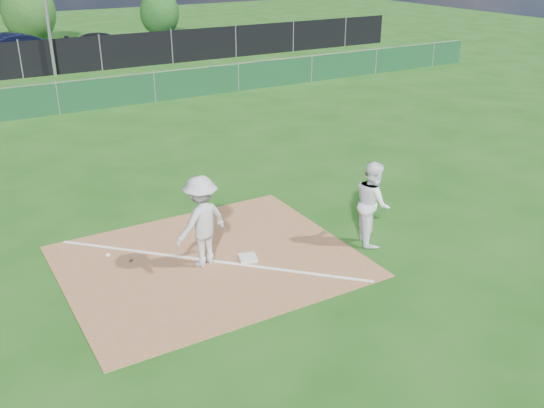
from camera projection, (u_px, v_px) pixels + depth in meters
The scene contains 13 objects.
ground at pixel (94, 148), 20.07m from camera, with size 90.00×90.00×0.00m, color #15450E.
infield_dirt at pixel (209, 261), 12.95m from camera, with size 6.00×5.00×0.02m, color brown.
foul_line at pixel (209, 260), 12.94m from camera, with size 0.08×7.00×0.01m, color white.
green_fence at pixel (58, 99), 23.79m from camera, with size 44.00×0.05×1.20m, color #0E361B.
black_fence at pixel (20, 60), 29.99m from camera, with size 46.00×0.04×1.80m, color black.
parking_lot at pixel (7, 62), 34.31m from camera, with size 46.00×9.00×0.01m, color black.
first_base at pixel (248, 258), 12.97m from camera, with size 0.36×0.36×0.08m, color silver.
play_at_first at pixel (201, 221), 12.45m from camera, with size 2.79×1.08×1.96m.
runner at pixel (373, 203), 13.44m from camera, with size 0.93×0.72×1.91m, color white.
car_mid at pixel (22, 47), 34.41m from camera, with size 1.67×4.79×1.58m, color black.
car_right at pixel (103, 43), 36.76m from camera, with size 1.74×4.28×1.24m, color black.
tree_mid at pixel (29, 12), 39.44m from camera, with size 3.42×3.42×4.05m.
tree_right at pixel (160, 13), 42.62m from camera, with size 2.75×2.75×3.26m.
Camera 1 is at (-4.61, -9.50, 6.28)m, focal length 40.00 mm.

